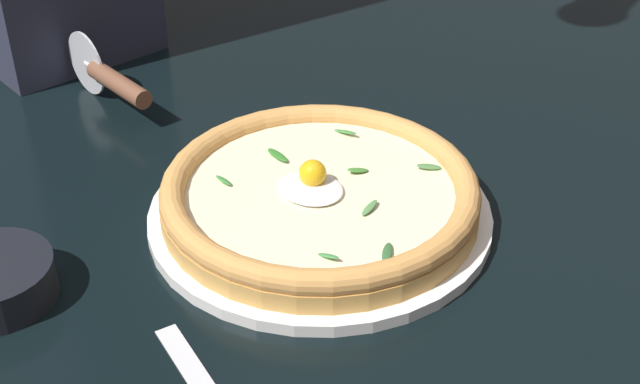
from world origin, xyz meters
The scene contains 4 objects.
ground_plane centered at (0.00, 0.00, -0.01)m, with size 2.40×2.40×0.03m, color black.
pizza_plate centered at (0.02, -0.01, 0.01)m, with size 0.33×0.33×0.01m, color white.
pizza centered at (0.02, -0.01, 0.03)m, with size 0.30×0.30×0.05m.
pizza_cutter centered at (0.35, -0.02, 0.04)m, with size 0.16×0.03×0.08m.
Camera 1 is at (-0.43, 0.51, 0.50)m, focal length 49.70 mm.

